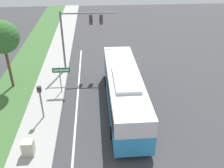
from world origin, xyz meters
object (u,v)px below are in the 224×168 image
object	(u,v)px
utility_cabinet	(28,148)
street_sign	(61,74)
bus	(124,89)
signal_gantry	(79,29)
pedestrian_signal	(40,97)

from	to	relation	value
utility_cabinet	street_sign	bearing A→B (deg)	79.48
bus	signal_gantry	world-z (taller)	signal_gantry
street_sign	pedestrian_signal	bearing A→B (deg)	-106.43
signal_gantry	pedestrian_signal	xyz separation A→B (m)	(-2.62, -8.13, -2.42)
pedestrian_signal	bus	bearing A→B (deg)	9.13
pedestrian_signal	street_sign	distance (m)	3.85
bus	street_sign	distance (m)	5.79
pedestrian_signal	utility_cabinet	world-z (taller)	pedestrian_signal
bus	street_sign	xyz separation A→B (m)	(-5.13, 2.69, 0.06)
utility_cabinet	bus	bearing A→B (deg)	36.14
pedestrian_signal	street_sign	size ratio (longest dim) A/B	1.13
signal_gantry	street_sign	size ratio (longest dim) A/B	2.46
bus	utility_cabinet	distance (m)	8.14
signal_gantry	utility_cabinet	xyz separation A→B (m)	(-2.91, -11.89, -3.73)
bus	signal_gantry	xyz separation A→B (m)	(-3.60, 7.13, 2.60)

